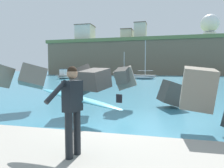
# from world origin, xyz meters

# --- Properties ---
(ground_plane) EXTENTS (400.00, 400.00, 0.00)m
(ground_plane) POSITION_xyz_m (0.00, 0.00, 0.00)
(ground_plane) COLOR teal
(breakwater_jetty) EXTENTS (31.00, 7.04, 2.47)m
(breakwater_jetty) POSITION_xyz_m (-0.70, 1.80, 1.16)
(breakwater_jetty) COLOR gray
(breakwater_jetty) RESTS_ON ground
(surfer_with_board) EXTENTS (2.11, 1.41, 1.78)m
(surfer_with_board) POSITION_xyz_m (0.31, -3.27, 1.28)
(surfer_with_board) COLOR black
(surfer_with_board) RESTS_ON walkway_path
(boat_near_centre) EXTENTS (5.63, 3.34, 7.76)m
(boat_near_centre) POSITION_xyz_m (-1.54, 34.36, 0.50)
(boat_near_centre) COLOR white
(boat_near_centre) RESTS_ON ground
(boat_near_right) EXTENTS (5.44, 4.88, 6.18)m
(boat_near_right) POSITION_xyz_m (-6.36, 41.09, 0.45)
(boat_near_right) COLOR navy
(boat_near_right) RESTS_ON ground
(boat_mid_left) EXTENTS (2.23, 4.76, 2.11)m
(boat_mid_left) POSITION_xyz_m (-17.95, 32.15, 0.64)
(boat_mid_left) COLOR beige
(boat_mid_left) RESTS_ON ground
(headland_bluff) EXTENTS (73.14, 31.23, 13.11)m
(headland_bluff) POSITION_xyz_m (-4.30, 77.91, 6.58)
(headland_bluff) COLOR #756651
(headland_bluff) RESTS_ON ground
(radar_dome) EXTENTS (7.06, 7.06, 10.45)m
(radar_dome) POSITION_xyz_m (20.29, 80.45, 19.11)
(radar_dome) COLOR silver
(radar_dome) RESTS_ON headland_bluff
(station_building_west) EXTENTS (4.47, 5.88, 6.13)m
(station_building_west) POSITION_xyz_m (-5.78, 69.99, 16.19)
(station_building_west) COLOR beige
(station_building_west) RESTS_ON headland_bluff
(station_building_central) EXTENTS (4.51, 7.34, 4.62)m
(station_building_central) POSITION_xyz_m (-11.40, 73.80, 15.43)
(station_building_central) COLOR beige
(station_building_central) RESTS_ON headland_bluff
(station_building_east) EXTENTS (6.79, 6.56, 6.20)m
(station_building_east) POSITION_xyz_m (-27.50, 69.17, 16.23)
(station_building_east) COLOR silver
(station_building_east) RESTS_ON headland_bluff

